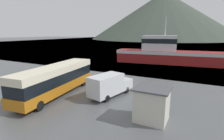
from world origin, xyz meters
The scene contains 8 objects.
water_surface centered at (0.00, 141.27, 0.00)m, with size 240.00×240.00×0.00m, color #3D5160.
hill_backdrop centered at (-26.78, 180.52, 22.68)m, with size 142.19×142.19×45.36m, color #3D473D.
tour_bus centered at (-2.70, 9.58, 1.81)m, with size 3.74×11.31×3.21m.
delivery_van centered at (2.57, 11.82, 1.26)m, with size 3.08×5.78×2.39m.
fishing_boat centered at (4.25, 35.27, 2.20)m, with size 23.00×7.47×10.01m.
storage_bin centered at (-6.64, 8.82, 0.68)m, with size 1.25×1.10×1.34m.
dock_kiosk centered at (7.93, 8.63, 1.33)m, with size 2.61×2.28×2.64m.
mooring_bollard centered at (-9.05, 20.14, 0.53)m, with size 0.41×0.41×0.98m.
Camera 1 is at (10.96, -3.83, 6.73)m, focal length 28.00 mm.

